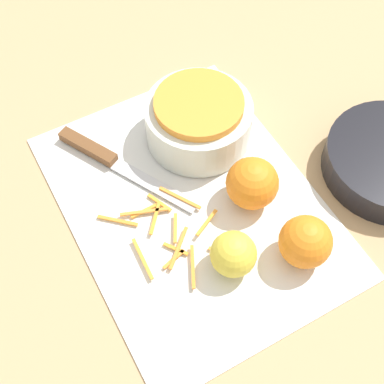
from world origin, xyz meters
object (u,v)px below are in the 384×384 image
at_px(bowl_speckled, 199,119).
at_px(orange_left, 252,183).
at_px(knife, 103,156).
at_px(orange_right, 305,242).
at_px(lemon, 237,253).

relative_size(bowl_speckled, orange_left, 2.16).
distance_m(bowl_speckled, knife, 0.16).
bearing_deg(orange_left, orange_right, 6.40).
height_order(orange_left, lemon, orange_left).
relative_size(knife, orange_left, 3.02).
bearing_deg(orange_right, lemon, -110.59).
distance_m(knife, lemon, 0.27).
bearing_deg(bowl_speckled, orange_right, 4.99).
relative_size(orange_left, orange_right, 1.05).
relative_size(bowl_speckled, knife, 0.72).
relative_size(knife, orange_right, 3.18).
distance_m(orange_right, lemon, 0.10).
bearing_deg(orange_left, knife, -136.92).
relative_size(bowl_speckled, lemon, 2.61).
distance_m(bowl_speckled, orange_left, 0.14).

